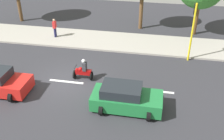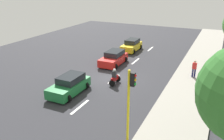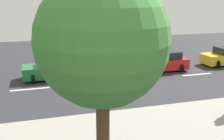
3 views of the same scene
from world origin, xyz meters
TOP-DOWN VIEW (x-y plane):
  - ground_plane at (0.00, 0.00)m, footprint 40.00×60.00m
  - sidewalk at (7.00, 0.00)m, footprint 4.00×60.00m
  - lane_stripe_north at (0.00, -6.00)m, footprint 0.20×2.40m
  - lane_stripe_mid at (0.00, 0.00)m, footprint 0.20×2.40m
  - lane_stripe_south at (0.00, 6.00)m, footprint 0.20×2.40m
  - lane_stripe_far_south at (0.00, 12.00)m, footprint 0.20×2.40m
  - car_yellow_cab at (-2.08, 10.09)m, footprint 2.13×3.98m
  - car_green at (-2.06, -4.35)m, footprint 2.24×4.05m
  - car_red at (-1.87, 3.94)m, footprint 2.29×4.12m
  - motorcycle at (0.58, -1.05)m, footprint 0.60×1.30m
  - pedestrian_near_signal at (6.86, 3.40)m, footprint 0.40×0.24m
  - traffic_light_corner at (4.85, -8.29)m, footprint 0.49×0.24m

SIDE VIEW (x-z plane):
  - ground_plane at x=0.00m, z-range -0.10..0.00m
  - lane_stripe_north at x=0.00m, z-range 0.00..0.01m
  - lane_stripe_mid at x=0.00m, z-range 0.00..0.01m
  - lane_stripe_south at x=0.00m, z-range 0.00..0.01m
  - lane_stripe_far_south at x=0.00m, z-range 0.00..0.01m
  - sidewalk at x=7.00m, z-range 0.00..0.15m
  - motorcycle at x=0.58m, z-range -0.12..1.41m
  - car_yellow_cab at x=-2.08m, z-range -0.05..1.47m
  - car_green at x=-2.06m, z-range -0.05..1.47m
  - car_red at x=-1.87m, z-range -0.05..1.47m
  - pedestrian_near_signal at x=6.86m, z-range 0.21..1.90m
  - traffic_light_corner at x=4.85m, z-range 0.68..5.18m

